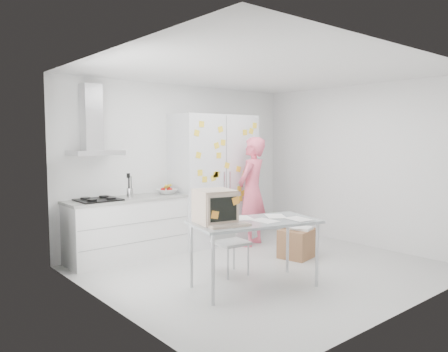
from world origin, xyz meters
TOP-DOWN VIEW (x-y plane):
  - floor at (0.00, 0.00)m, footprint 4.50×4.00m
  - walls at (0.00, 0.72)m, footprint 4.52×4.01m
  - ceiling at (0.00, 0.00)m, footprint 4.50×4.00m
  - counter_run at (-1.20, 1.70)m, footprint 1.84×0.63m
  - range_hood at (-1.65, 1.84)m, footprint 0.70×0.48m
  - tall_cabinet at (0.45, 1.67)m, footprint 1.50×0.68m
  - person at (0.80, 1.10)m, footprint 0.78×0.65m
  - desk at (-0.92, -0.33)m, footprint 1.66×1.11m
  - chair at (-0.52, 0.17)m, footprint 0.44×0.44m
  - cardboard_box at (0.81, 0.10)m, footprint 0.62×0.54m

SIDE VIEW (x-z plane):
  - floor at x=0.00m, z-range -0.02..0.00m
  - cardboard_box at x=0.81m, z-range -0.01..0.46m
  - counter_run at x=-1.20m, z-range -0.17..1.11m
  - chair at x=-0.52m, z-range 0.06..0.95m
  - person at x=0.80m, z-range 0.00..1.82m
  - desk at x=-0.92m, z-range 0.31..1.52m
  - tall_cabinet at x=0.45m, z-range 0.00..2.20m
  - walls at x=0.00m, z-range 0.00..2.70m
  - range_hood at x=-1.65m, z-range 1.45..2.46m
  - ceiling at x=0.00m, z-range 2.69..2.71m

